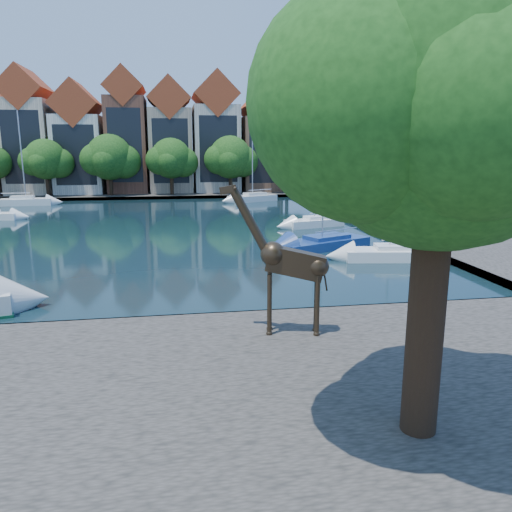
{
  "coord_description": "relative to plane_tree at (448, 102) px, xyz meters",
  "views": [
    {
      "loc": [
        2.18,
        -18.55,
        6.81
      ],
      "look_at": [
        5.22,
        -0.1,
        2.71
      ],
      "focal_mm": 35.0,
      "sensor_mm": 36.0,
      "label": 1
    }
  ],
  "objects": [
    {
      "name": "ground",
      "position": [
        -7.62,
        9.01,
        -7.67
      ],
      "size": [
        160.0,
        160.0,
        0.0
      ],
      "primitive_type": "plane",
      "color": "#38332B",
      "rests_on": "ground"
    },
    {
      "name": "townhouse_east_end",
      "position": [
        7.38,
        64.99,
        -0.56
      ],
      "size": [
        5.44,
        9.18,
        14.43
      ],
      "color": "brown",
      "rests_on": "far_quay"
    },
    {
      "name": "sailboat_left_e",
      "position": [
        -22.62,
        52.79,
        -6.97
      ],
      "size": [
        5.81,
        2.41,
        10.79
      ],
      "color": "white",
      "rests_on": "water_basin"
    },
    {
      "name": "far_tree_mid_east",
      "position": [
        -5.52,
        59.5,
        -2.54
      ],
      "size": [
        7.02,
        5.4,
        7.52
      ],
      "color": "#332114",
      "rests_on": "far_quay"
    },
    {
      "name": "sailboat_right_b",
      "position": [
        4.38,
        22.46,
        -7.12
      ],
      "size": [
        7.13,
        4.94,
        10.64
      ],
      "color": "navy",
      "rests_on": "water_basin"
    },
    {
      "name": "giraffe_statue",
      "position": [
        -1.74,
        6.44,
        -4.66
      ],
      "size": [
        3.56,
        1.08,
        5.11
      ],
      "color": "#322519",
      "rests_on": "near_quay"
    },
    {
      "name": "townhouse_center",
      "position": [
        -11.62,
        64.99,
        0.69
      ],
      "size": [
        5.44,
        9.18,
        16.93
      ],
      "color": "brown",
      "rests_on": "far_quay"
    },
    {
      "name": "far_tree_east",
      "position": [
        2.49,
        59.5,
        -2.43
      ],
      "size": [
        7.54,
        5.8,
        7.84
      ],
      "color": "#332114",
      "rests_on": "far_quay"
    },
    {
      "name": "near_quay",
      "position": [
        -7.62,
        2.01,
        -7.42
      ],
      "size": [
        50.0,
        14.0,
        0.5
      ],
      "primitive_type": "cube",
      "color": "#504B45",
      "rests_on": "ground"
    },
    {
      "name": "far_tree_mid_west",
      "position": [
        -13.51,
        59.5,
        -2.38
      ],
      "size": [
        7.8,
        6.0,
        8.0
      ],
      "color": "#332114",
      "rests_on": "far_quay"
    },
    {
      "name": "townhouse_west_inner",
      "position": [
        -18.12,
        64.99,
        -0.32
      ],
      "size": [
        6.43,
        9.18,
        15.15
      ],
      "color": "silver",
      "rests_on": "far_quay"
    },
    {
      "name": "water_basin",
      "position": [
        -7.62,
        33.01,
        -7.63
      ],
      "size": [
        38.0,
        50.0,
        0.08
      ],
      "primitive_type": "cube",
      "color": "black",
      "rests_on": "ground"
    },
    {
      "name": "far_quay",
      "position": [
        -7.62,
        65.01,
        -7.42
      ],
      "size": [
        60.0,
        16.0,
        0.5
      ],
      "primitive_type": "cube",
      "color": "#504B45",
      "rests_on": "ground"
    },
    {
      "name": "sailboat_right_d",
      "position": [
        4.38,
        52.71,
        -7.0
      ],
      "size": [
        6.54,
        4.52,
        10.22
      ],
      "color": "silver",
      "rests_on": "water_basin"
    },
    {
      "name": "right_quay",
      "position": [
        17.38,
        33.01,
        -7.42
      ],
      "size": [
        14.0,
        52.0,
        0.5
      ],
      "primitive_type": "cube",
      "color": "#504B45",
      "rests_on": "ground"
    },
    {
      "name": "townhouse_east_inner",
      "position": [
        -5.62,
        64.99,
        0.06
      ],
      "size": [
        5.94,
        9.18,
        15.79
      ],
      "color": "tan",
      "rests_on": "far_quay"
    },
    {
      "name": "plane_tree",
      "position": [
        0.0,
        0.0,
        0.0
      ],
      "size": [
        8.32,
        6.4,
        10.62
      ],
      "color": "#332114",
      "rests_on": "near_quay"
    },
    {
      "name": "sailboat_right_a",
      "position": [
        7.38,
        18.37,
        -7.08
      ],
      "size": [
        5.63,
        2.68,
        8.94
      ],
      "color": "silver",
      "rests_on": "water_basin"
    },
    {
      "name": "far_tree_west",
      "position": [
        -21.52,
        59.5,
        -2.6
      ],
      "size": [
        6.76,
        5.2,
        7.36
      ],
      "color": "#332114",
      "rests_on": "far_quay"
    },
    {
      "name": "townhouse_east_mid",
      "position": [
        0.88,
        64.99,
        0.43
      ],
      "size": [
        6.43,
        9.18,
        16.65
      ],
      "color": "beige",
      "rests_on": "far_quay"
    },
    {
      "name": "sailboat_right_c",
      "position": [
        6.46,
        31.71,
        -7.08
      ],
      "size": [
        5.36,
        3.09,
        9.97
      ],
      "color": "white",
      "rests_on": "water_basin"
    },
    {
      "name": "townhouse_west_mid",
      "position": [
        -24.62,
        64.99,
        0.56
      ],
      "size": [
        5.94,
        9.18,
        16.79
      ],
      "color": "beige",
      "rests_on": "far_quay"
    },
    {
      "name": "far_tree_far_east",
      "position": [
        10.48,
        59.5,
        -2.6
      ],
      "size": [
        6.76,
        5.2,
        7.36
      ],
      "color": "#332114",
      "rests_on": "far_quay"
    }
  ]
}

